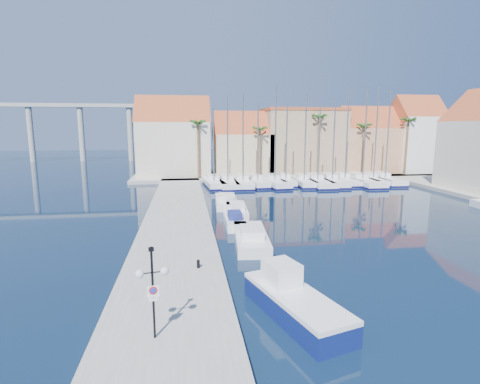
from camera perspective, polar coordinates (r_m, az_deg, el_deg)
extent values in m
plane|color=black|center=(22.01, 14.45, -13.99)|extent=(260.00, 260.00, 0.00)
cube|color=gray|center=(33.12, -9.64, -5.18)|extent=(6.00, 77.00, 0.50)
cube|color=gray|center=(69.42, 6.87, 2.80)|extent=(54.00, 16.00, 0.50)
cylinder|color=black|center=(15.52, -13.11, -14.78)|extent=(0.09, 0.09, 3.78)
cylinder|color=black|center=(15.18, -14.15, -11.92)|extent=(0.47, 0.13, 0.05)
cylinder|color=black|center=(15.21, -12.33, -11.80)|extent=(0.47, 0.13, 0.05)
sphere|color=white|center=(15.17, -15.06, -11.98)|extent=(0.34, 0.34, 0.34)
sphere|color=white|center=(15.23, -11.43, -11.74)|extent=(0.34, 0.34, 0.34)
cube|color=black|center=(14.87, -13.39, -8.48)|extent=(0.22, 0.15, 0.15)
cube|color=white|center=(15.43, -13.11, -14.55)|extent=(0.47, 0.11, 0.47)
cylinder|color=red|center=(15.39, -13.11, -14.43)|extent=(0.32, 0.07, 0.32)
cylinder|color=#1933A5|center=(15.38, -13.10, -14.44)|extent=(0.23, 0.05, 0.23)
cube|color=white|center=(15.57, -13.06, -15.66)|extent=(0.38, 0.09, 0.13)
cylinder|color=black|center=(22.82, -6.38, -10.83)|extent=(0.19, 0.19, 0.48)
cube|color=navy|center=(18.42, 8.44, -17.04)|extent=(3.91, 6.85, 0.98)
cube|color=white|center=(18.16, 8.49, -15.36)|extent=(3.91, 6.85, 0.22)
cube|color=white|center=(18.93, 6.35, -12.26)|extent=(1.84, 2.06, 1.19)
cube|color=white|center=(28.85, 1.67, -7.01)|extent=(3.03, 7.59, 0.80)
cube|color=white|center=(27.94, 1.81, -6.08)|extent=(1.89, 2.73, 0.60)
cube|color=white|center=(33.76, -0.89, -4.48)|extent=(1.80, 5.25, 0.80)
cube|color=navy|center=(33.09, -0.80, -3.53)|extent=(1.21, 1.85, 0.60)
cube|color=white|center=(37.81, -0.52, -2.90)|extent=(2.41, 6.28, 0.80)
cube|color=white|center=(37.06, -0.46, -2.06)|extent=(1.53, 2.25, 0.60)
cube|color=white|center=(42.51, -2.14, -1.47)|extent=(2.73, 7.33, 0.80)
cube|color=white|center=(41.67, -2.10, -0.72)|extent=(1.76, 2.61, 0.60)
cube|color=white|center=(55.93, -4.04, 1.38)|extent=(3.22, 9.53, 1.00)
cube|color=#0D0E45|center=(55.98, -4.04, 1.06)|extent=(3.29, 9.59, 0.28)
cube|color=white|center=(56.73, -4.20, 2.32)|extent=(1.94, 2.94, 0.60)
cylinder|color=slate|center=(54.91, -4.04, 7.21)|extent=(0.20, 0.20, 10.41)
cube|color=white|center=(55.59, -1.92, 1.35)|extent=(2.61, 9.85, 1.00)
cube|color=#0D0E45|center=(55.64, -1.91, 1.02)|extent=(2.67, 9.91, 0.28)
cube|color=white|center=(56.45, -2.04, 2.30)|extent=(1.81, 2.96, 0.60)
cylinder|color=slate|center=(54.50, -1.89, 8.14)|extent=(0.20, 0.20, 12.18)
cube|color=white|center=(55.86, 0.41, 1.40)|extent=(3.15, 9.93, 1.00)
cube|color=#0D0E45|center=(55.91, 0.41, 1.07)|extent=(3.21, 9.99, 0.28)
cube|color=white|center=(56.72, 0.32, 2.34)|extent=(1.96, 3.04, 0.60)
cylinder|color=slate|center=(54.77, 0.46, 8.34)|extent=(0.20, 0.20, 12.54)
cube|color=white|center=(56.35, 2.59, 1.46)|extent=(2.60, 8.19, 1.00)
cube|color=#0D0E45|center=(56.40, 2.59, 1.14)|extent=(2.66, 8.25, 0.28)
cube|color=white|center=(57.01, 2.40, 2.38)|extent=(1.62, 2.51, 0.60)
cylinder|color=slate|center=(55.39, 2.75, 7.59)|extent=(0.20, 0.20, 11.08)
cube|color=white|center=(56.56, 5.15, 1.46)|extent=(3.35, 9.90, 1.00)
cube|color=#0D0E45|center=(56.61, 5.15, 1.14)|extent=(3.42, 9.97, 0.28)
cube|color=white|center=(57.36, 4.86, 2.40)|extent=(2.01, 3.06, 0.60)
cylinder|color=slate|center=(55.49, 5.43, 9.00)|extent=(0.20, 0.20, 13.85)
cube|color=white|center=(58.13, 6.91, 1.66)|extent=(2.68, 8.24, 1.00)
cube|color=#0D0E45|center=(58.18, 6.90, 1.35)|extent=(2.75, 8.30, 0.28)
cube|color=white|center=(58.81, 6.77, 2.55)|extent=(1.65, 2.53, 0.60)
cylinder|color=slate|center=(57.18, 7.11, 7.63)|extent=(0.20, 0.20, 11.14)
cube|color=white|center=(57.83, 9.63, 1.55)|extent=(3.06, 9.36, 1.00)
cube|color=#0D0E45|center=(57.88, 9.62, 1.24)|extent=(3.13, 9.42, 0.28)
cube|color=white|center=(58.61, 9.45, 2.46)|extent=(1.87, 2.88, 0.60)
cylinder|color=slate|center=(56.80, 9.94, 8.24)|extent=(0.20, 0.20, 12.51)
cube|color=white|center=(58.20, 11.57, 1.54)|extent=(3.28, 11.27, 1.00)
cube|color=#0D0E45|center=(58.25, 11.56, 1.23)|extent=(3.34, 11.33, 0.28)
cube|color=white|center=(59.15, 11.27, 2.47)|extent=(2.15, 3.42, 0.60)
cylinder|color=slate|center=(57.13, 11.95, 7.18)|extent=(0.20, 0.20, 10.52)
cube|color=white|center=(59.05, 13.71, 1.58)|extent=(3.51, 10.46, 1.00)
cube|color=#0D0E45|center=(59.09, 13.70, 1.27)|extent=(3.58, 10.52, 0.28)
cube|color=white|center=(59.91, 13.45, 2.48)|extent=(2.12, 3.23, 0.60)
cylinder|color=slate|center=(58.00, 14.12, 7.79)|extent=(0.20, 0.20, 11.84)
cube|color=white|center=(60.47, 15.49, 1.69)|extent=(2.59, 9.13, 1.00)
cube|color=#0D0E45|center=(60.52, 15.48, 1.39)|extent=(2.65, 9.20, 0.28)
cube|color=white|center=(61.18, 15.17, 2.56)|extent=(1.72, 2.76, 0.60)
cylinder|color=slate|center=(59.49, 16.01, 8.65)|extent=(0.20, 0.20, 13.69)
cube|color=white|center=(60.80, 17.92, 1.61)|extent=(3.24, 11.71, 1.00)
cube|color=#0D0E45|center=(60.84, 17.91, 1.31)|extent=(3.30, 11.77, 0.28)
cube|color=white|center=(61.74, 17.51, 2.51)|extent=(2.18, 3.53, 0.60)
cylinder|color=slate|center=(59.71, 18.54, 8.45)|extent=(0.20, 0.20, 13.55)
cube|color=white|center=(62.26, 19.48, 1.71)|extent=(3.06, 9.09, 1.00)
cube|color=#0D0E45|center=(62.31, 19.46, 1.42)|extent=(3.13, 9.15, 0.28)
cube|color=white|center=(62.98, 19.21, 2.55)|extent=(1.84, 2.81, 0.60)
cylinder|color=slate|center=(61.30, 20.04, 8.46)|extent=(0.20, 0.20, 13.70)
cube|color=white|center=(63.25, 21.01, 1.74)|extent=(3.04, 10.31, 1.00)
cube|color=#0D0E45|center=(63.30, 20.99, 1.45)|extent=(3.10, 10.37, 0.28)
cube|color=white|center=(64.06, 20.64, 2.58)|extent=(1.97, 3.13, 0.60)
cylinder|color=slate|center=(62.26, 21.64, 8.19)|extent=(0.20, 0.20, 13.30)
cube|color=beige|center=(65.61, -10.03, 6.48)|extent=(12.00, 9.00, 9.00)
cube|color=#984421|center=(65.51, -10.15, 10.41)|extent=(12.30, 9.00, 9.00)
cube|color=#CAB58E|center=(66.42, 0.45, 5.80)|extent=(10.00, 8.00, 7.00)
cube|color=#984421|center=(66.26, 0.46, 8.82)|extent=(10.30, 8.00, 8.00)
cube|color=tan|center=(69.80, 9.37, 7.52)|extent=(14.00, 10.00, 11.00)
cube|color=#984421|center=(69.80, 9.50, 12.24)|extent=(14.20, 10.20, 0.50)
cube|color=tan|center=(73.49, 18.58, 6.08)|extent=(10.00, 8.00, 8.00)
cube|color=#984421|center=(73.36, 18.75, 9.19)|extent=(10.30, 8.00, 8.00)
cube|color=white|center=(77.07, 24.98, 6.57)|extent=(8.00, 8.00, 10.00)
cube|color=#984421|center=(77.01, 25.26, 10.28)|extent=(8.30, 8.00, 8.00)
cylinder|color=brown|center=(60.63, -6.36, 6.29)|extent=(0.36, 0.36, 9.00)
sphere|color=#265618|center=(60.51, -6.44, 10.40)|extent=(2.60, 2.60, 2.60)
cylinder|color=brown|center=(61.82, 3.01, 5.94)|extent=(0.36, 0.36, 8.00)
sphere|color=#265618|center=(61.67, 3.04, 9.51)|extent=(2.60, 2.60, 2.60)
cylinder|color=brown|center=(64.47, 11.83, 6.80)|extent=(0.36, 0.36, 10.00)
sphere|color=#265618|center=(64.40, 11.98, 11.11)|extent=(2.60, 2.60, 2.60)
cylinder|color=brown|center=(67.67, 18.21, 6.02)|extent=(0.36, 0.36, 8.50)
sphere|color=#265618|center=(67.54, 18.41, 9.49)|extent=(2.60, 2.60, 2.60)
cylinder|color=brown|center=(71.56, 24.02, 6.25)|extent=(0.36, 0.36, 9.50)
sphere|color=#265618|center=(71.48, 24.28, 9.93)|extent=(2.60, 2.60, 2.60)
cube|color=#9E9E99|center=(104.96, -25.43, 11.85)|extent=(48.00, 2.20, 0.90)
cylinder|color=#9E9E99|center=(107.41, -29.27, 7.74)|extent=(1.40, 1.40, 14.00)
cylinder|color=#9E9E99|center=(103.78, -23.01, 8.18)|extent=(1.40, 1.40, 14.00)
cylinder|color=#9E9E99|center=(101.45, -16.37, 8.54)|extent=(1.40, 1.40, 14.00)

